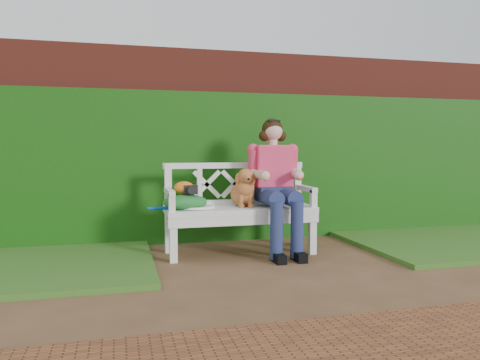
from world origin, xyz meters
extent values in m
plane|color=brown|center=(0.00, 0.00, 0.00)|extent=(60.00, 60.00, 0.00)
cube|color=maroon|center=(0.00, 1.90, 1.10)|extent=(10.00, 0.30, 2.20)
cube|color=#16590F|center=(0.00, 1.68, 0.85)|extent=(10.00, 0.18, 1.70)
cube|color=#2C5818|center=(-2.40, 0.90, 0.03)|extent=(2.60, 2.00, 0.05)
cube|color=#2C5818|center=(2.40, 0.90, 0.03)|extent=(2.60, 2.00, 0.05)
cube|color=brown|center=(0.00, -1.60, 0.01)|extent=(4.00, 1.20, 0.03)
cube|color=black|center=(-0.72, 0.89, 0.67)|extent=(0.14, 0.10, 0.09)
ellipsoid|color=orange|center=(-0.78, 0.92, 0.69)|extent=(0.23, 0.19, 0.12)
camera|label=1|loc=(-1.40, -3.60, 1.08)|focal=35.00mm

